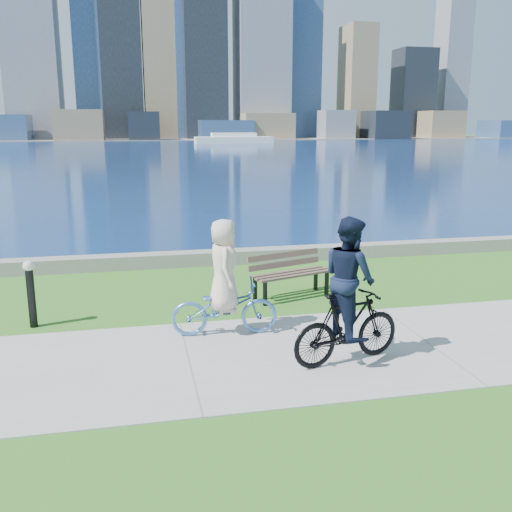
{
  "coord_description": "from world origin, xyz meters",
  "views": [
    {
      "loc": [
        -4.71,
        -8.23,
        3.61
      ],
      "look_at": [
        -2.45,
        2.27,
        1.1
      ],
      "focal_mm": 40.0,
      "sensor_mm": 36.0,
      "label": 1
    }
  ],
  "objects_px": {
    "park_bench": "(289,271)",
    "cyclist_man": "(348,303)",
    "cyclist_woman": "(224,293)",
    "bollard_lamp": "(31,289)"
  },
  "relations": [
    {
      "from": "park_bench",
      "to": "cyclist_man",
      "type": "height_order",
      "value": "cyclist_man"
    },
    {
      "from": "cyclist_woman",
      "to": "bollard_lamp",
      "type": "bearing_deg",
      "value": 75.66
    },
    {
      "from": "bollard_lamp",
      "to": "cyclist_woman",
      "type": "relative_size",
      "value": 0.61
    },
    {
      "from": "cyclist_woman",
      "to": "cyclist_man",
      "type": "relative_size",
      "value": 0.9
    },
    {
      "from": "cyclist_woman",
      "to": "cyclist_man",
      "type": "height_order",
      "value": "cyclist_man"
    },
    {
      "from": "park_bench",
      "to": "bollard_lamp",
      "type": "height_order",
      "value": "bollard_lamp"
    },
    {
      "from": "park_bench",
      "to": "cyclist_man",
      "type": "bearing_deg",
      "value": -109.18
    },
    {
      "from": "park_bench",
      "to": "bollard_lamp",
      "type": "distance_m",
      "value": 5.1
    },
    {
      "from": "cyclist_man",
      "to": "park_bench",
      "type": "bearing_deg",
      "value": -14.84
    },
    {
      "from": "bollard_lamp",
      "to": "cyclist_man",
      "type": "bearing_deg",
      "value": -28.56
    }
  ]
}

